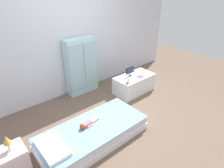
{
  "coord_description": "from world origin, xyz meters",
  "views": [
    {
      "loc": [
        -1.89,
        -2.11,
        2.32
      ],
      "look_at": [
        0.25,
        0.4,
        0.57
      ],
      "focal_mm": 30.07,
      "sensor_mm": 36.0,
      "label": 1
    }
  ],
  "objects": [
    {
      "name": "ground_plane",
      "position": [
        0.0,
        0.0,
        -0.01
      ],
      "size": [
        10.0,
        10.0,
        0.02
      ],
      "primitive_type": "cube",
      "color": "brown"
    },
    {
      "name": "table_lamp",
      "position": [
        -1.77,
        0.07,
        0.6
      ],
      "size": [
        0.1,
        0.1,
        0.24
      ],
      "color": "#B7B2AD",
      "rests_on": "nightstand"
    },
    {
      "name": "tv_monitor",
      "position": [
        1.02,
        0.65,
        0.54
      ],
      "size": [
        0.25,
        0.1,
        0.21
      ],
      "color": "#99999E",
      "rests_on": "tv_stand"
    },
    {
      "name": "bed",
      "position": [
        -0.59,
        -0.11,
        0.13
      ],
      "size": [
        1.81,
        0.82,
        0.27
      ],
      "color": "white",
      "rests_on": "ground_plane"
    },
    {
      "name": "back_wall",
      "position": [
        0.0,
        1.57,
        1.35
      ],
      "size": [
        6.4,
        0.05,
        2.7
      ],
      "primitive_type": "cube",
      "color": "silver",
      "rests_on": "ground_plane"
    },
    {
      "name": "rocking_horse_toy",
      "position": [
        0.7,
        0.4,
        0.49
      ],
      "size": [
        0.11,
        0.04,
        0.13
      ],
      "color": "#8E6642",
      "rests_on": "tv_stand"
    },
    {
      "name": "pillow",
      "position": [
        -1.3,
        -0.11,
        0.29
      ],
      "size": [
        0.32,
        0.59,
        0.06
      ],
      "primitive_type": "cube",
      "color": "white",
      "rests_on": "bed"
    },
    {
      "name": "tv_stand",
      "position": [
        1.09,
        0.56,
        0.21
      ],
      "size": [
        0.97,
        0.51,
        0.42
      ],
      "primitive_type": "cube",
      "color": "white",
      "rests_on": "ground_plane"
    },
    {
      "name": "book_purple",
      "position": [
        1.16,
        0.45,
        0.43
      ],
      "size": [
        0.14,
        0.1,
        0.01
      ],
      "primitive_type": "cube",
      "color": "#8E51B2",
      "rests_on": "tv_stand"
    },
    {
      "name": "nightstand",
      "position": [
        -1.77,
        0.07,
        0.22
      ],
      "size": [
        0.34,
        0.34,
        0.43
      ],
      "primitive_type": "cube",
      "color": "silver",
      "rests_on": "ground_plane"
    },
    {
      "name": "wardrobe",
      "position": [
        0.17,
        1.39,
        0.65
      ],
      "size": [
        0.73,
        0.3,
        1.3
      ],
      "color": "silver",
      "rests_on": "ground_plane"
    },
    {
      "name": "doll",
      "position": [
        -0.67,
        -0.02,
        0.3
      ],
      "size": [
        0.39,
        0.15,
        0.1
      ],
      "color": "#D6668E",
      "rests_on": "bed"
    }
  ]
}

